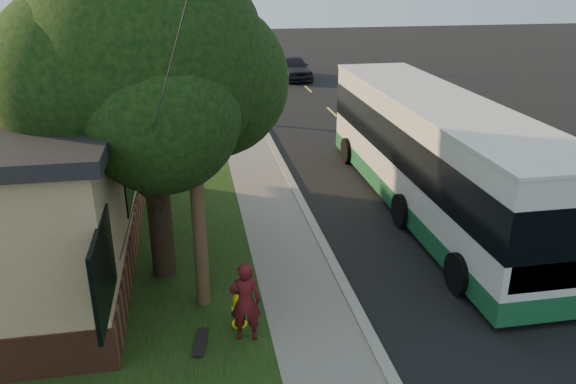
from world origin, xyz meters
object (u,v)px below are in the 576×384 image
object	(u,v)px
fire_hydrant	(239,310)
leafy_tree	(147,63)
bare_tree_near	(184,75)
skateboard_main	(201,342)
bare_tree_far	(190,46)
transit_bus	(435,152)
utility_pole	(191,103)
traffic_signal	(236,22)
skateboarder	(245,302)
distant_car	(293,67)

from	to	relation	value
fire_hydrant	leafy_tree	xyz separation A→B (m)	(-1.57, 2.65, 4.73)
bare_tree_near	skateboard_main	size ratio (longest dim) A/B	4.69
bare_tree_near	fire_hydrant	bearing A→B (deg)	-87.14
bare_tree_far	transit_bus	world-z (taller)	bare_tree_far
utility_pole	leafy_tree	distance (m)	1.94
bare_tree_near	bare_tree_far	world-z (taller)	bare_tree_near
bare_tree_far	traffic_signal	size ratio (longest dim) A/B	0.73
leafy_tree	skateboarder	size ratio (longest dim) A/B	4.53
leafy_tree	skateboard_main	size ratio (longest dim) A/B	8.50
traffic_signal	skateboard_main	distance (m)	34.89
fire_hydrant	distant_car	size ratio (longest dim) A/B	0.16
distant_car	traffic_signal	bearing A→B (deg)	111.80
transit_bus	skateboard_main	world-z (taller)	transit_bus
traffic_signal	distant_car	bearing A→B (deg)	-64.09
traffic_signal	fire_hydrant	bearing A→B (deg)	-95.21
utility_pole	transit_bus	world-z (taller)	utility_pole
leafy_tree	traffic_signal	size ratio (longest dim) A/B	1.42
bare_tree_near	bare_tree_far	xyz separation A→B (m)	(0.50, 12.00, -0.15)
transit_bus	distant_car	distance (m)	22.29
utility_pole	skateboarder	distance (m)	4.06
transit_bus	skateboard_main	xyz separation A→B (m)	(-7.33, -5.75, -1.73)
transit_bus	bare_tree_near	bearing A→B (deg)	120.08
utility_pole	skateboarder	size ratio (longest dim) A/B	5.26
leafy_tree	skateboard_main	distance (m)	6.01
fire_hydrant	bare_tree_far	distance (m)	30.04
utility_pole	fire_hydrant	bearing A→B (deg)	-54.62
skateboarder	distant_car	world-z (taller)	skateboarder
leafy_tree	skateboarder	world-z (taller)	leafy_tree
utility_pole	bare_tree_far	distance (m)	29.13
fire_hydrant	skateboard_main	xyz separation A→B (m)	(-0.82, -0.54, -0.30)
bare_tree_near	bare_tree_far	size ratio (longest dim) A/B	1.07
bare_tree_near	traffic_signal	distance (m)	16.52
distant_car	skateboarder	bearing A→B (deg)	-106.56
transit_bus	bare_tree_far	bearing A→B (deg)	105.57
skateboarder	traffic_signal	bearing A→B (deg)	-87.58
transit_bus	distant_car	size ratio (longest dim) A/B	2.77
bare_tree_near	traffic_signal	xyz separation A→B (m)	(4.00, 16.00, 1.01)
utility_pole	transit_bus	size ratio (longest dim) A/B	0.70
traffic_signal	transit_bus	bearing A→B (deg)	-83.25
utility_pole	skateboard_main	xyz separation A→B (m)	(-0.12, -1.53, -4.50)
skateboard_main	bare_tree_near	bearing A→B (deg)	90.24
bare_tree_near	transit_bus	bearing A→B (deg)	-59.92
skateboarder	distant_car	distance (m)	28.62
leafy_tree	skateboard_main	world-z (taller)	leafy_tree
leafy_tree	distant_car	xyz separation A→B (m)	(7.84, 24.83, -4.37)
bare_tree_near	skateboarder	size ratio (longest dim) A/B	2.50
bare_tree_far	skateboard_main	world-z (taller)	bare_tree_far
skateboard_main	utility_pole	bearing A→B (deg)	85.61
bare_tree_near	skateboard_main	bearing A→B (deg)	-89.76
bare_tree_far	utility_pole	bearing A→B (deg)	-90.60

